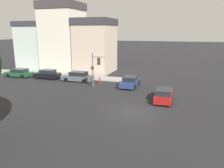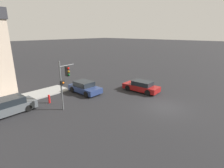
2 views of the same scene
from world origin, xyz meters
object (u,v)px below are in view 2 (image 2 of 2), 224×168
(traffic_signal, at_px, (64,78))
(parked_car_0, at_px, (8,107))
(crossing_car_1, at_px, (85,87))
(crossing_car_0, at_px, (141,86))
(fire_hydrant, at_px, (49,99))

(traffic_signal, relative_size, parked_car_0, 0.97)
(traffic_signal, distance_m, crossing_car_1, 5.19)
(crossing_car_0, relative_size, crossing_car_1, 1.07)
(fire_hydrant, bearing_deg, crossing_car_0, -118.60)
(traffic_signal, xyz_separation_m, crossing_car_0, (-2.69, -8.99, -2.36))
(traffic_signal, bearing_deg, crossing_car_1, 111.14)
(traffic_signal, xyz_separation_m, fire_hydrant, (2.44, 0.41, -2.52))
(parked_car_0, bearing_deg, traffic_signal, 143.74)
(traffic_signal, relative_size, crossing_car_1, 1.10)
(crossing_car_1, distance_m, parked_car_0, 8.26)
(crossing_car_1, xyz_separation_m, fire_hydrant, (0.28, 4.51, -0.18))
(crossing_car_1, xyz_separation_m, parked_car_0, (0.78, 8.22, 0.02))
(traffic_signal, distance_m, fire_hydrant, 3.53)
(fire_hydrant, bearing_deg, crossing_car_1, -93.52)
(crossing_car_0, relative_size, parked_car_0, 0.95)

